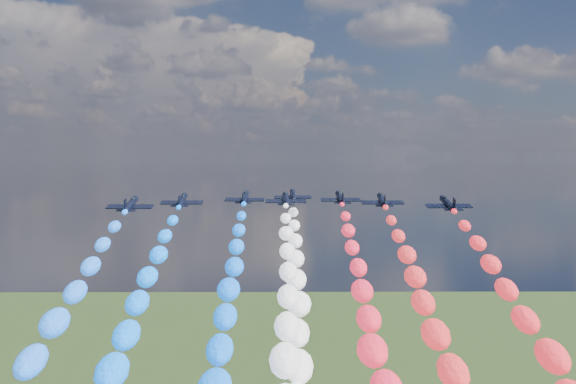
{
  "coord_description": "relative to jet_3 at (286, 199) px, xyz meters",
  "views": [
    {
      "loc": [
        -1.14,
        -148.89,
        107.1
      ],
      "look_at": [
        0.0,
        4.0,
        99.63
      ],
      "focal_mm": 43.11,
      "sensor_mm": 36.0,
      "label": 1
    }
  ],
  "objects": [
    {
      "name": "trail_6",
      "position": [
        21.63,
        -64.84,
        -19.67
      ],
      "size": [
        5.56,
        114.7,
        42.61
      ],
      "primitive_type": null,
      "color": "red"
    },
    {
      "name": "jet_3",
      "position": [
        0.0,
        0.0,
        0.0
      ],
      "size": [
        9.72,
        13.13,
        5.43
      ],
      "primitive_type": null,
      "rotation": [
        0.22,
        0.0,
        0.03
      ],
      "color": "black"
    },
    {
      "name": "jet_4",
      "position": [
        1.86,
        15.96,
        0.0
      ],
      "size": [
        9.4,
        12.9,
        5.43
      ],
      "primitive_type": null,
      "rotation": [
        0.22,
        0.0,
        0.0
      ],
      "color": "black"
    },
    {
      "name": "jet_6",
      "position": [
        21.63,
        -5.07,
        0.0
      ],
      "size": [
        9.63,
        13.06,
        5.43
      ],
      "primitive_type": null,
      "rotation": [
        0.22,
        0.0,
        -0.02
      ],
      "color": "black"
    },
    {
      "name": "trail_4",
      "position": [
        1.86,
        -43.81,
        -19.67
      ],
      "size": [
        5.56,
        114.7,
        42.61
      ],
      "primitive_type": null,
      "color": "white"
    },
    {
      "name": "trail_2",
      "position": [
        -9.79,
        -53.73,
        -19.67
      ],
      "size": [
        5.56,
        114.7,
        42.61
      ],
      "primitive_type": null,
      "color": "blue"
    },
    {
      "name": "trail_1",
      "position": [
        -23.28,
        -64.65,
        -19.67
      ],
      "size": [
        5.56,
        114.7,
        42.61
      ],
      "primitive_type": null,
      "color": "#086BFF"
    },
    {
      "name": "jet_7",
      "position": [
        33.72,
        -16.52,
        0.0
      ],
      "size": [
        9.88,
        13.24,
        5.43
      ],
      "primitive_type": null,
      "rotation": [
        0.22,
        0.0,
        0.04
      ],
      "color": "black"
    },
    {
      "name": "trail_5",
      "position": [
        13.05,
        -54.88,
        -19.67
      ],
      "size": [
        5.56,
        114.7,
        42.61
      ],
      "primitive_type": null,
      "color": "red"
    },
    {
      "name": "jet_5",
      "position": [
        13.05,
        4.9,
        0.0
      ],
      "size": [
        10.0,
        13.33,
        5.43
      ],
      "primitive_type": null,
      "rotation": [
        0.22,
        0.0,
        0.05
      ],
      "color": "black"
    },
    {
      "name": "jet_1",
      "position": [
        -23.28,
        -4.87,
        0.0
      ],
      "size": [
        9.46,
        12.94,
        5.43
      ],
      "primitive_type": null,
      "rotation": [
        0.22,
        0.0,
        0.01
      ],
      "color": "black"
    },
    {
      "name": "jet_2",
      "position": [
        -9.79,
        6.04,
        0.0
      ],
      "size": [
        9.97,
        13.31,
        5.43
      ],
      "primitive_type": null,
      "rotation": [
        0.22,
        0.0,
        -0.05
      ],
      "color": "black"
    },
    {
      "name": "trail_3",
      "position": [
        0.0,
        -59.77,
        -19.67
      ],
      "size": [
        5.56,
        114.7,
        42.61
      ],
      "primitive_type": null,
      "color": "white"
    },
    {
      "name": "jet_0",
      "position": [
        -31.92,
        -18.08,
        0.0
      ],
      "size": [
        9.5,
        12.97,
        5.43
      ],
      "primitive_type": null,
      "rotation": [
        0.22,
        0.0,
        -0.01
      ],
      "color": "black"
    }
  ]
}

